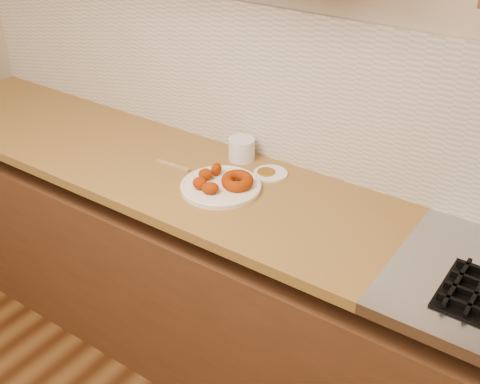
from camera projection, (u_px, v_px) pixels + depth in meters
The scene contains 11 objects.
wall_back at pixel (316, 56), 2.13m from camera, with size 4.00×0.02×2.70m, color tan.
base_cabinet at pixel (263, 309), 2.41m from camera, with size 3.60×0.60×0.77m, color #532F1C.
butcher_block at pixel (133, 157), 2.48m from camera, with size 2.30×0.62×0.04m, color olive.
backsplash at pixel (311, 96), 2.20m from camera, with size 3.60×0.02×0.60m, color beige.
donut_plate at pixel (221, 187), 2.22m from camera, with size 0.30×0.30×0.02m, color white.
ring_donut at pixel (237, 181), 2.20m from camera, with size 0.12×0.12×0.04m, color #8A2B00.
fried_dough_chunks at pixel (208, 179), 2.20m from camera, with size 0.15×0.19×0.05m.
plastic_tub at pixel (242, 149), 2.40m from camera, with size 0.11×0.11×0.09m, color silver.
tub_lid at pixel (270, 174), 2.31m from camera, with size 0.13×0.13×0.01m, color white.
brass_jar_lid at pixel (266, 173), 2.31m from camera, with size 0.07×0.07×0.01m, color #AB7320.
wooden_utensil at pixel (173, 166), 2.36m from camera, with size 0.16×0.02×0.01m, color #937A4C.
Camera 1 is at (0.96, 0.14, 2.04)m, focal length 45.00 mm.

